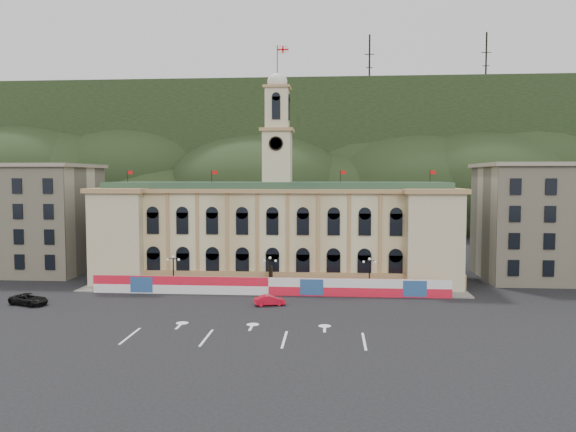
# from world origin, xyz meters

# --- Properties ---
(ground) EXTENTS (260.00, 260.00, 0.00)m
(ground) POSITION_xyz_m (0.00, 0.00, 0.00)
(ground) COLOR black
(ground) RESTS_ON ground
(lane_markings) EXTENTS (26.00, 10.00, 0.02)m
(lane_markings) POSITION_xyz_m (0.00, -5.00, 0.00)
(lane_markings) COLOR white
(lane_markings) RESTS_ON ground
(hill_ridge) EXTENTS (230.00, 80.00, 64.00)m
(hill_ridge) POSITION_xyz_m (0.03, 121.99, 19.48)
(hill_ridge) COLOR black
(hill_ridge) RESTS_ON ground
(city_hall) EXTENTS (56.20, 17.60, 37.10)m
(city_hall) POSITION_xyz_m (0.00, 27.63, 7.85)
(city_hall) COLOR beige
(city_hall) RESTS_ON ground
(side_building_left) EXTENTS (21.00, 17.00, 18.60)m
(side_building_left) POSITION_xyz_m (-43.00, 30.93, 9.33)
(side_building_left) COLOR #C1B595
(side_building_left) RESTS_ON ground
(side_building_right) EXTENTS (21.00, 17.00, 18.60)m
(side_building_right) POSITION_xyz_m (43.00, 30.93, 9.33)
(side_building_right) COLOR #C1B595
(side_building_right) RESTS_ON ground
(hoarding_fence) EXTENTS (50.00, 0.44, 2.50)m
(hoarding_fence) POSITION_xyz_m (0.06, 15.07, 1.25)
(hoarding_fence) COLOR red
(hoarding_fence) RESTS_ON ground
(pavement) EXTENTS (56.00, 5.50, 0.16)m
(pavement) POSITION_xyz_m (0.00, 17.75, 0.08)
(pavement) COLOR slate
(pavement) RESTS_ON ground
(statue) EXTENTS (1.40, 1.40, 3.72)m
(statue) POSITION_xyz_m (0.00, 18.00, 1.19)
(statue) COLOR #595651
(statue) RESTS_ON ground
(lamp_left) EXTENTS (1.96, 0.44, 5.15)m
(lamp_left) POSITION_xyz_m (-14.00, 17.00, 3.07)
(lamp_left) COLOR black
(lamp_left) RESTS_ON ground
(lamp_center) EXTENTS (1.96, 0.44, 5.15)m
(lamp_center) POSITION_xyz_m (0.00, 17.00, 3.07)
(lamp_center) COLOR black
(lamp_center) RESTS_ON ground
(lamp_right) EXTENTS (1.96, 0.44, 5.15)m
(lamp_right) POSITION_xyz_m (14.00, 17.00, 3.07)
(lamp_right) COLOR black
(lamp_right) RESTS_ON ground
(red_sedan) EXTENTS (3.46, 4.69, 1.31)m
(red_sedan) POSITION_xyz_m (0.83, 8.93, 0.65)
(red_sedan) COLOR red
(red_sedan) RESTS_ON ground
(black_suv) EXTENTS (5.56, 6.66, 1.45)m
(black_suv) POSITION_xyz_m (-30.00, 6.76, 0.72)
(black_suv) COLOR black
(black_suv) RESTS_ON ground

